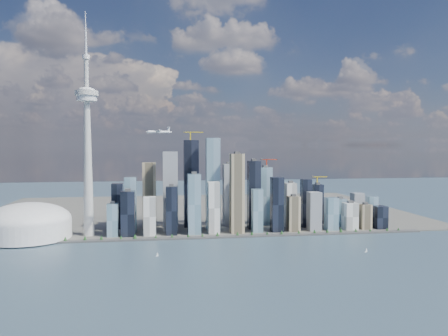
{
  "coord_description": "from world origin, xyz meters",
  "views": [
    {
      "loc": [
        -125.75,
        -804.26,
        227.96
      ],
      "look_at": [
        33.13,
        260.0,
        171.57
      ],
      "focal_mm": 35.0,
      "sensor_mm": 36.0,
      "label": 1
    }
  ],
  "objects": [
    {
      "name": "sailboat_west",
      "position": [
        -130.86,
        90.92,
        2.93
      ],
      "size": [
        6.39,
        3.89,
        9.13
      ],
      "rotation": [
        0.0,
        0.0,
        0.41
      ],
      "color": "white",
      "rests_on": "ground"
    },
    {
      "name": "seawall",
      "position": [
        0.0,
        250.0,
        2.0
      ],
      "size": [
        1100.0,
        22.0,
        4.0
      ],
      "primitive_type": "cube",
      "color": "#383838",
      "rests_on": "ground"
    },
    {
      "name": "airplane",
      "position": [
        -125.66,
        195.53,
        258.76
      ],
      "size": [
        59.42,
        52.96,
        14.65
      ],
      "rotation": [
        0.0,
        0.0,
        0.25
      ],
      "color": "silver",
      "rests_on": "ground"
    },
    {
      "name": "sailboat_east",
      "position": [
        310.07,
        59.9,
        3.29
      ],
      "size": [
        7.41,
        3.31,
        10.25
      ],
      "rotation": [
        0.0,
        0.0,
        0.22
      ],
      "color": "white",
      "rests_on": "ground"
    },
    {
      "name": "ground",
      "position": [
        0.0,
        0.0,
        0.0
      ],
      "size": [
        4000.0,
        4000.0,
        0.0
      ],
      "primitive_type": "plane",
      "color": "#2F4352",
      "rests_on": "ground"
    },
    {
      "name": "needle_tower",
      "position": [
        -300.0,
        310.0,
        235.84
      ],
      "size": [
        56.0,
        56.0,
        550.5
      ],
      "color": "#A8A7A2",
      "rests_on": "land"
    },
    {
      "name": "land",
      "position": [
        0.0,
        700.0,
        1.5
      ],
      "size": [
        1400.0,
        900.0,
        3.0
      ],
      "primitive_type": "cube",
      "color": "#4C4C47",
      "rests_on": "ground"
    },
    {
      "name": "skyscraper_cluster",
      "position": [
        59.62,
        336.82,
        82.28
      ],
      "size": [
        736.0,
        142.0,
        264.68
      ],
      "color": "black",
      "rests_on": "land"
    },
    {
      "name": "dome_stadium",
      "position": [
        -440.0,
        300.0,
        39.44
      ],
      "size": [
        200.0,
        200.0,
        86.0
      ],
      "color": "silver",
      "rests_on": "land"
    },
    {
      "name": "shoreline_trees",
      "position": [
        0.0,
        250.0,
        8.78
      ],
      "size": [
        960.53,
        7.2,
        8.8
      ],
      "color": "#3F2D1E",
      "rests_on": "seawall"
    }
  ]
}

